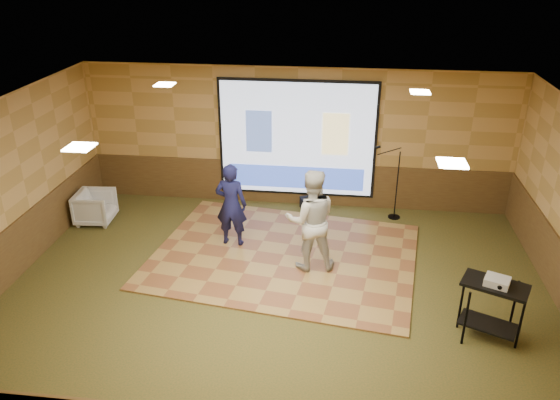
# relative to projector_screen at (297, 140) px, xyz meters

# --- Properties ---
(ground) EXTENTS (9.00, 9.00, 0.00)m
(ground) POSITION_rel_projector_screen_xyz_m (0.00, -3.44, -1.47)
(ground) COLOR #313B1B
(ground) RESTS_ON ground
(room_shell) EXTENTS (9.04, 7.04, 3.02)m
(room_shell) POSITION_rel_projector_screen_xyz_m (0.00, -3.44, 0.62)
(room_shell) COLOR tan
(room_shell) RESTS_ON ground
(wainscot_back) EXTENTS (9.00, 0.04, 0.95)m
(wainscot_back) POSITION_rel_projector_screen_xyz_m (0.00, 0.04, -1.00)
(wainscot_back) COLOR #4B2F19
(wainscot_back) RESTS_ON ground
(wainscot_left) EXTENTS (0.04, 7.00, 0.95)m
(wainscot_left) POSITION_rel_projector_screen_xyz_m (-4.48, -3.44, -1.00)
(wainscot_left) COLOR #4B2F19
(wainscot_left) RESTS_ON ground
(projector_screen) EXTENTS (3.32, 0.06, 2.52)m
(projector_screen) POSITION_rel_projector_screen_xyz_m (0.00, 0.00, 0.00)
(projector_screen) COLOR black
(projector_screen) RESTS_ON room_shell
(downlight_nw) EXTENTS (0.32, 0.32, 0.02)m
(downlight_nw) POSITION_rel_projector_screen_xyz_m (-2.20, -1.64, 1.50)
(downlight_nw) COLOR #FFEBBF
(downlight_nw) RESTS_ON room_shell
(downlight_ne) EXTENTS (0.32, 0.32, 0.02)m
(downlight_ne) POSITION_rel_projector_screen_xyz_m (2.20, -1.64, 1.50)
(downlight_ne) COLOR #FFEBBF
(downlight_ne) RESTS_ON room_shell
(downlight_sw) EXTENTS (0.32, 0.32, 0.02)m
(downlight_sw) POSITION_rel_projector_screen_xyz_m (-2.20, -4.94, 1.50)
(downlight_sw) COLOR #FFEBBF
(downlight_sw) RESTS_ON room_shell
(downlight_se) EXTENTS (0.32, 0.32, 0.02)m
(downlight_se) POSITION_rel_projector_screen_xyz_m (2.20, -4.94, 1.50)
(downlight_se) COLOR #FFEBBF
(downlight_se) RESTS_ON room_shell
(dance_floor) EXTENTS (5.14, 4.19, 0.03)m
(dance_floor) POSITION_rel_projector_screen_xyz_m (-0.00, -2.26, -1.46)
(dance_floor) COLOR olive
(dance_floor) RESTS_ON ground
(player_left) EXTENTS (0.61, 0.42, 1.61)m
(player_left) POSITION_rel_projector_screen_xyz_m (-1.03, -1.94, -0.64)
(player_left) COLOR #141641
(player_left) RESTS_ON dance_floor
(player_right) EXTENTS (1.00, 0.84, 1.83)m
(player_right) POSITION_rel_projector_screen_xyz_m (0.49, -2.59, -0.53)
(player_right) COLOR beige
(player_right) RESTS_ON dance_floor
(av_table) EXTENTS (0.88, 0.46, 0.92)m
(av_table) POSITION_rel_projector_screen_xyz_m (3.18, -4.17, -0.84)
(av_table) COLOR black
(av_table) RESTS_ON ground
(projector) EXTENTS (0.41, 0.38, 0.11)m
(projector) POSITION_rel_projector_screen_xyz_m (3.18, -4.19, -0.50)
(projector) COLOR silver
(projector) RESTS_ON av_table
(mic_stand) EXTENTS (0.62, 0.25, 1.58)m
(mic_stand) POSITION_rel_projector_screen_xyz_m (2.05, -0.40, -0.98)
(mic_stand) COLOR black
(mic_stand) RESTS_ON ground
(banquet_chair) EXTENTS (0.78, 0.76, 0.67)m
(banquet_chair) POSITION_rel_projector_screen_xyz_m (-4.00, -1.35, -1.14)
(banquet_chair) COLOR gray
(banquet_chair) RESTS_ON ground
(duffel_bag) EXTENTS (0.47, 0.39, 0.25)m
(duffel_bag) POSITION_rel_projector_screen_xyz_m (0.32, -0.19, -1.35)
(duffel_bag) COLOR black
(duffel_bag) RESTS_ON ground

